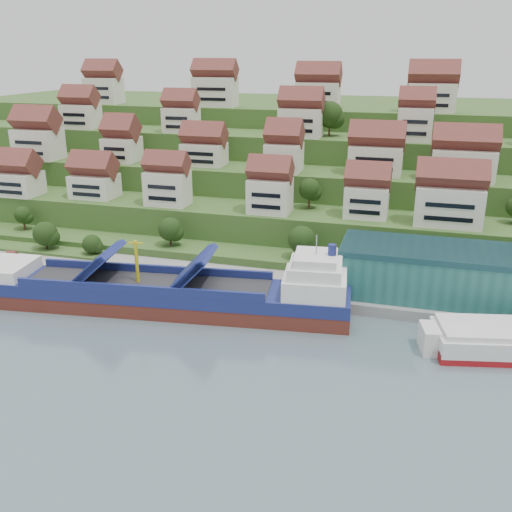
% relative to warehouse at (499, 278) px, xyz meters
% --- Properties ---
extents(ground, '(300.00, 300.00, 0.00)m').
position_rel_warehouse_xyz_m(ground, '(-52.00, -17.00, -7.20)').
color(ground, slate).
rests_on(ground, ground).
extents(quay, '(180.00, 14.00, 2.20)m').
position_rel_warehouse_xyz_m(quay, '(-32.00, -2.00, -6.10)').
color(quay, gray).
rests_on(quay, ground).
extents(pebble_beach, '(45.00, 20.00, 1.00)m').
position_rel_warehouse_xyz_m(pebble_beach, '(-110.00, -5.00, -6.70)').
color(pebble_beach, gray).
rests_on(pebble_beach, ground).
extents(hillside, '(260.00, 128.00, 31.00)m').
position_rel_warehouse_xyz_m(hillside, '(-52.00, 86.55, 3.46)').
color(hillside, '#2D4C1E').
rests_on(hillside, ground).
extents(hillside_village, '(157.99, 63.60, 29.23)m').
position_rel_warehouse_xyz_m(hillside_village, '(-50.08, 43.62, 17.14)').
color(hillside_village, silver).
rests_on(hillside_village, ground).
extents(hillside_trees, '(137.87, 62.64, 31.86)m').
position_rel_warehouse_xyz_m(hillside_trees, '(-53.51, 30.97, 11.08)').
color(hillside_trees, '#1F3913').
rests_on(hillside_trees, ground).
extents(warehouse, '(60.00, 15.00, 10.00)m').
position_rel_warehouse_xyz_m(warehouse, '(0.00, 0.00, 0.00)').
color(warehouse, '#256660').
rests_on(warehouse, quay).
extents(flagpole, '(1.28, 0.16, 8.00)m').
position_rel_warehouse_xyz_m(flagpole, '(-33.89, -7.00, -0.32)').
color(flagpole, gray).
rests_on(flagpole, quay).
extents(cargo_ship, '(75.81, 20.41, 16.59)m').
position_rel_warehouse_xyz_m(cargo_ship, '(-61.78, -16.18, -4.01)').
color(cargo_ship, '#59231B').
rests_on(cargo_ship, ground).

